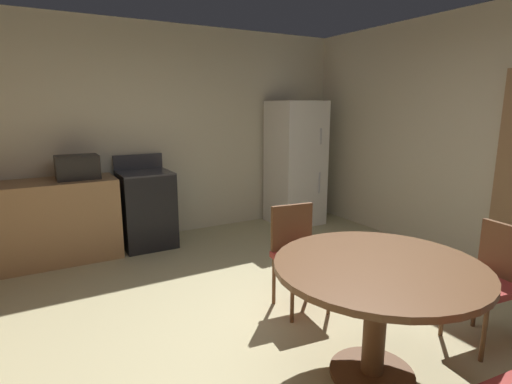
% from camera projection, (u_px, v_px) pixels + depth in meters
% --- Properties ---
extents(ground_plane, '(14.00, 14.00, 0.00)m').
position_uv_depth(ground_plane, '(283.00, 355.00, 2.79)').
color(ground_plane, tan).
extents(wall_back, '(5.78, 0.12, 2.70)m').
position_uv_depth(wall_back, '(150.00, 133.00, 5.15)').
color(wall_back, beige).
rests_on(wall_back, ground).
extents(wall_right, '(0.12, 5.61, 2.70)m').
position_uv_depth(wall_right, '(496.00, 140.00, 4.12)').
color(wall_right, beige).
rests_on(wall_right, ground).
extents(kitchen_counter, '(2.03, 0.60, 0.90)m').
position_uv_depth(kitchen_counter, '(17.00, 226.00, 4.24)').
color(kitchen_counter, '#9E754C').
rests_on(kitchen_counter, ground).
extents(oven_range, '(0.60, 0.60, 1.10)m').
position_uv_depth(oven_range, '(146.00, 208.00, 4.90)').
color(oven_range, black).
rests_on(oven_range, ground).
extents(refrigerator, '(0.68, 0.68, 1.76)m').
position_uv_depth(refrigerator, '(295.00, 163.00, 5.81)').
color(refrigerator, white).
rests_on(refrigerator, ground).
extents(microwave, '(0.44, 0.32, 0.26)m').
position_uv_depth(microwave, '(77.00, 167.00, 4.42)').
color(microwave, black).
rests_on(microwave, kitchen_counter).
extents(dining_table, '(1.27, 1.27, 0.76)m').
position_uv_depth(dining_table, '(377.00, 287.00, 2.45)').
color(dining_table, brown).
rests_on(dining_table, ground).
extents(chair_north, '(0.45, 0.45, 0.87)m').
position_uv_depth(chair_north, '(298.00, 250.00, 3.39)').
color(chair_north, brown).
rests_on(chair_north, ground).
extents(chair_east, '(0.44, 0.44, 0.87)m').
position_uv_depth(chair_east, '(491.00, 277.00, 2.86)').
color(chair_east, brown).
rests_on(chair_east, ground).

